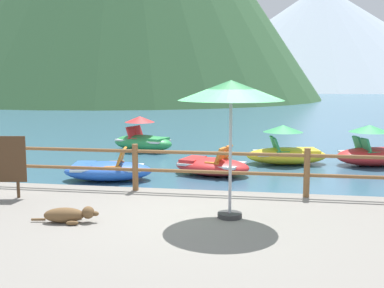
{
  "coord_description": "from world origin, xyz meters",
  "views": [
    {
      "loc": [
        1.03,
        -7.71,
        2.67
      ],
      "look_at": [
        -1.11,
        5.0,
        0.9
      ],
      "focal_mm": 44.93,
      "sensor_mm": 36.0,
      "label": 1
    }
  ],
  "objects_px": {
    "pedal_boat_2": "(372,152)",
    "pedal_boat_6": "(143,140)",
    "pedal_boat_5": "(212,166)",
    "dog_resting": "(69,215)",
    "pedal_boat_4": "(108,170)",
    "pedal_boat_1": "(286,151)",
    "beach_umbrella": "(231,92)"
  },
  "relations": [
    {
      "from": "dog_resting",
      "to": "pedal_boat_1",
      "type": "distance_m",
      "value": 8.97
    },
    {
      "from": "pedal_boat_4",
      "to": "pedal_boat_5",
      "type": "bearing_deg",
      "value": 24.43
    },
    {
      "from": "pedal_boat_1",
      "to": "pedal_boat_2",
      "type": "bearing_deg",
      "value": 4.34
    },
    {
      "from": "pedal_boat_5",
      "to": "pedal_boat_6",
      "type": "height_order",
      "value": "pedal_boat_6"
    },
    {
      "from": "beach_umbrella",
      "to": "pedal_boat_2",
      "type": "height_order",
      "value": "beach_umbrella"
    },
    {
      "from": "dog_resting",
      "to": "pedal_boat_4",
      "type": "height_order",
      "value": "pedal_boat_4"
    },
    {
      "from": "pedal_boat_1",
      "to": "pedal_boat_2",
      "type": "distance_m",
      "value": 2.6
    },
    {
      "from": "pedal_boat_2",
      "to": "beach_umbrella",
      "type": "bearing_deg",
      "value": -115.59
    },
    {
      "from": "pedal_boat_6",
      "to": "dog_resting",
      "type": "bearing_deg",
      "value": -81.15
    },
    {
      "from": "dog_resting",
      "to": "beach_umbrella",
      "type": "bearing_deg",
      "value": 15.57
    },
    {
      "from": "pedal_boat_1",
      "to": "pedal_boat_6",
      "type": "xyz_separation_m",
      "value": [
        -5.17,
        1.87,
        0.02
      ]
    },
    {
      "from": "pedal_boat_1",
      "to": "pedal_boat_6",
      "type": "distance_m",
      "value": 5.49
    },
    {
      "from": "pedal_boat_1",
      "to": "pedal_boat_5",
      "type": "relative_size",
      "value": 1.13
    },
    {
      "from": "pedal_boat_2",
      "to": "pedal_boat_5",
      "type": "relative_size",
      "value": 1.05
    },
    {
      "from": "pedal_boat_2",
      "to": "pedal_boat_4",
      "type": "height_order",
      "value": "pedal_boat_2"
    },
    {
      "from": "beach_umbrella",
      "to": "pedal_boat_4",
      "type": "xyz_separation_m",
      "value": [
        -3.6,
        4.25,
        -2.18
      ]
    },
    {
      "from": "dog_resting",
      "to": "pedal_boat_2",
      "type": "xyz_separation_m",
      "value": [
        6.19,
        8.41,
        -0.09
      ]
    },
    {
      "from": "pedal_boat_2",
      "to": "pedal_boat_6",
      "type": "bearing_deg",
      "value": 167.85
    },
    {
      "from": "pedal_boat_1",
      "to": "pedal_boat_2",
      "type": "height_order",
      "value": "pedal_boat_2"
    },
    {
      "from": "beach_umbrella",
      "to": "pedal_boat_5",
      "type": "height_order",
      "value": "beach_umbrella"
    },
    {
      "from": "beach_umbrella",
      "to": "pedal_boat_6",
      "type": "relative_size",
      "value": 0.85
    },
    {
      "from": "pedal_boat_2",
      "to": "pedal_boat_6",
      "type": "height_order",
      "value": "pedal_boat_6"
    },
    {
      "from": "dog_resting",
      "to": "pedal_boat_2",
      "type": "relative_size",
      "value": 0.43
    },
    {
      "from": "beach_umbrella",
      "to": "pedal_boat_2",
      "type": "relative_size",
      "value": 0.89
    },
    {
      "from": "dog_resting",
      "to": "pedal_boat_1",
      "type": "height_order",
      "value": "pedal_boat_1"
    },
    {
      "from": "pedal_boat_2",
      "to": "pedal_boat_6",
      "type": "relative_size",
      "value": 0.95
    },
    {
      "from": "pedal_boat_2",
      "to": "dog_resting",
      "type": "bearing_deg",
      "value": -126.35
    },
    {
      "from": "pedal_boat_2",
      "to": "pedal_boat_5",
      "type": "xyz_separation_m",
      "value": [
        -4.68,
        -2.29,
        -0.18
      ]
    },
    {
      "from": "beach_umbrella",
      "to": "dog_resting",
      "type": "xyz_separation_m",
      "value": [
        -2.49,
        -0.69,
        -1.92
      ]
    },
    {
      "from": "beach_umbrella",
      "to": "pedal_boat_2",
      "type": "bearing_deg",
      "value": 64.41
    },
    {
      "from": "pedal_boat_4",
      "to": "pedal_boat_5",
      "type": "height_order",
      "value": "pedal_boat_4"
    },
    {
      "from": "pedal_boat_5",
      "to": "pedal_boat_1",
      "type": "bearing_deg",
      "value": 44.94
    }
  ]
}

